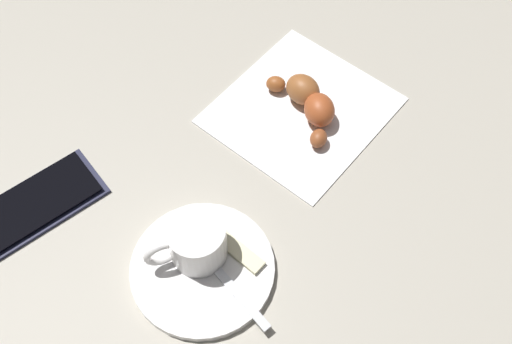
# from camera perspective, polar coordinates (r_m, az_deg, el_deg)

# --- Properties ---
(ground_plane) EXTENTS (1.80, 1.80, 0.00)m
(ground_plane) POSITION_cam_1_polar(r_m,az_deg,el_deg) (0.69, -1.55, -1.23)
(ground_plane) COLOR #AAA394
(saucer) EXTENTS (0.15, 0.15, 0.01)m
(saucer) POSITION_cam_1_polar(r_m,az_deg,el_deg) (0.64, -4.98, -8.93)
(saucer) COLOR white
(saucer) RESTS_ON ground
(espresso_cup) EXTENTS (0.07, 0.07, 0.05)m
(espresso_cup) POSITION_cam_1_polar(r_m,az_deg,el_deg) (0.62, -5.63, -6.44)
(espresso_cup) COLOR white
(espresso_cup) RESTS_ON saucer
(teaspoon) EXTENTS (0.06, 0.11, 0.01)m
(teaspoon) POSITION_cam_1_polar(r_m,az_deg,el_deg) (0.63, -3.72, -8.91)
(teaspoon) COLOR silver
(teaspoon) RESTS_ON saucer
(sugar_packet) EXTENTS (0.03, 0.07, 0.01)m
(sugar_packet) POSITION_cam_1_polar(r_m,az_deg,el_deg) (0.63, -1.75, -7.24)
(sugar_packet) COLOR beige
(sugar_packet) RESTS_ON saucer
(napkin) EXTENTS (0.23, 0.22, 0.00)m
(napkin) POSITION_cam_1_polar(r_m,az_deg,el_deg) (0.74, 4.23, 5.79)
(napkin) COLOR white
(napkin) RESTS_ON ground
(croissant) EXTENTS (0.09, 0.11, 0.03)m
(croissant) POSITION_cam_1_polar(r_m,az_deg,el_deg) (0.73, 4.93, 6.57)
(croissant) COLOR brown
(croissant) RESTS_ON napkin
(cell_phone) EXTENTS (0.17, 0.13, 0.01)m
(cell_phone) POSITION_cam_1_polar(r_m,az_deg,el_deg) (0.71, -20.08, -3.01)
(cell_phone) COLOR #1B1D34
(cell_phone) RESTS_ON ground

